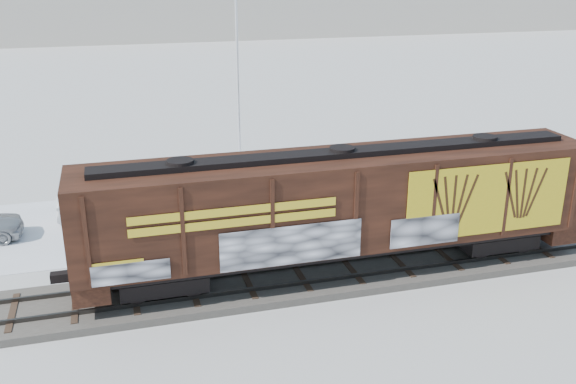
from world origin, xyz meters
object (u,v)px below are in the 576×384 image
object	(u,v)px
flagpole	(241,101)
car_white	(111,202)
hopper_railcar	(341,204)
car_dark	(313,184)

from	to	relation	value
flagpole	car_white	xyz separation A→B (m)	(-7.32, -5.59, -3.16)
hopper_railcar	flagpole	xyz separation A→B (m)	(-0.82, 13.90, 1.00)
car_dark	flagpole	bearing A→B (deg)	34.32
flagpole	car_dark	world-z (taller)	flagpole
hopper_railcar	car_dark	size ratio (longest dim) A/B	3.66
hopper_railcar	flagpole	size ratio (longest dim) A/B	1.74
flagpole	car_white	world-z (taller)	flagpole
hopper_railcar	car_white	world-z (taller)	hopper_railcar
car_white	car_dark	bearing A→B (deg)	-94.40
hopper_railcar	car_white	xyz separation A→B (m)	(-8.14, 8.31, -2.16)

